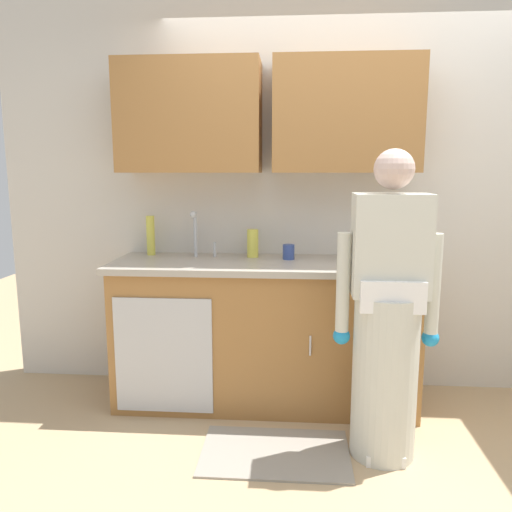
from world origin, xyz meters
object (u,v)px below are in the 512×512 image
at_px(bottle_water_short, 253,243).
at_px(knife_on_counter, 365,266).
at_px(person_at_sink, 387,330).
at_px(bottle_dish_liquid, 396,245).
at_px(bottle_cleaner_spray, 151,235).
at_px(bottle_water_tall, 403,240).
at_px(cup_by_sink, 289,252).
at_px(sink, 198,262).

bearing_deg(bottle_water_short, knife_on_counter, -22.52).
distance_m(person_at_sink, bottle_dish_liquid, 0.84).
bearing_deg(bottle_cleaner_spray, knife_on_counter, -13.19).
bearing_deg(bottle_water_tall, person_at_sink, -106.31).
bearing_deg(bottle_water_short, bottle_cleaner_spray, 176.86).
bearing_deg(bottle_water_tall, bottle_cleaner_spray, -178.73).
height_order(bottle_water_short, bottle_dish_liquid, bottle_water_short).
bearing_deg(cup_by_sink, bottle_cleaner_spray, 173.47).
distance_m(sink, bottle_dish_liquid, 1.30).
xyz_separation_m(bottle_cleaner_spray, cup_by_sink, (0.95, -0.11, -0.09)).
relative_size(person_at_sink, bottle_dish_liquid, 8.76).
distance_m(bottle_dish_liquid, cup_by_sink, 0.71).
distance_m(bottle_cleaner_spray, knife_on_counter, 1.45).
bearing_deg(bottle_dish_liquid, cup_by_sink, -175.26).
bearing_deg(bottle_dish_liquid, bottle_water_tall, 55.33).
xyz_separation_m(bottle_water_short, cup_by_sink, (0.24, -0.07, -0.04)).
bearing_deg(bottle_dish_liquid, sink, -173.87).
bearing_deg(sink, bottle_water_tall, 9.52).
bearing_deg(bottle_cleaner_spray, bottle_water_short, -3.14).
distance_m(sink, bottle_water_tall, 1.37).
xyz_separation_m(bottle_water_tall, knife_on_counter, (-0.30, -0.37, -0.11)).
bearing_deg(bottle_water_short, person_at_sink, -44.70).
relative_size(bottle_cleaner_spray, cup_by_sink, 2.75).
xyz_separation_m(sink, cup_by_sink, (0.59, 0.08, 0.06)).
relative_size(person_at_sink, bottle_cleaner_spray, 6.02).
bearing_deg(knife_on_counter, person_at_sink, -49.04).
xyz_separation_m(bottle_cleaner_spray, bottle_dish_liquid, (1.65, -0.05, -0.04)).
relative_size(person_at_sink, bottle_water_short, 8.68).
height_order(person_at_sink, bottle_cleaner_spray, person_at_sink).
height_order(sink, bottle_water_tall, sink).
xyz_separation_m(sink, bottle_dish_liquid, (1.29, 0.14, 0.11)).
relative_size(bottle_water_tall, cup_by_sink, 2.31).
xyz_separation_m(bottle_cleaner_spray, bottle_water_tall, (1.71, 0.04, -0.02)).
distance_m(person_at_sink, knife_on_counter, 0.53).
xyz_separation_m(person_at_sink, bottle_dish_liquid, (0.18, 0.74, 0.34)).
xyz_separation_m(bottle_dish_liquid, knife_on_counter, (-0.24, -0.28, -0.09)).
bearing_deg(bottle_dish_liquid, knife_on_counter, -130.53).
relative_size(person_at_sink, cup_by_sink, 16.56).
xyz_separation_m(sink, bottle_water_short, (0.35, 0.15, 0.11)).
bearing_deg(bottle_water_short, bottle_dish_liquid, -0.69).
distance_m(bottle_dish_liquid, knife_on_counter, 0.38).
bearing_deg(bottle_water_short, sink, -156.64).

